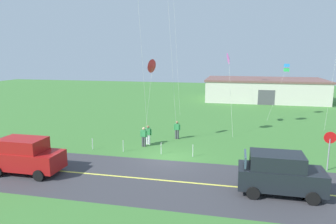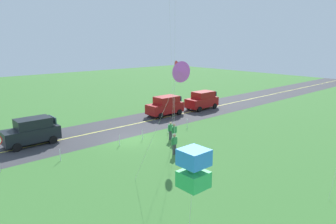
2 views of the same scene
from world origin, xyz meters
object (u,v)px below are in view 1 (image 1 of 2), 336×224
at_px(stop_sign, 330,143).
at_px(person_adult_near, 144,136).
at_px(kite_cyan_top, 287,68).
at_px(car_parked_west_near, 26,155).
at_px(warehouse_distant, 264,89).
at_px(car_suv_foreground, 279,173).
at_px(kite_red_low, 152,66).
at_px(kite_green_far, 229,59).
at_px(person_child_watcher, 148,134).
at_px(person_adult_companion, 177,129).

distance_m(stop_sign, person_adult_near, 13.34).
distance_m(person_adult_near, kite_cyan_top, 20.18).
distance_m(car_parked_west_near, warehouse_distant, 39.89).
height_order(car_suv_foreground, kite_red_low, kite_red_low).
relative_size(car_suv_foreground, kite_green_far, 0.58).
bearing_deg(car_parked_west_near, car_suv_foreground, 1.30).
height_order(kite_green_far, warehouse_distant, kite_green_far).
height_order(car_suv_foreground, person_adult_near, car_suv_foreground).
height_order(person_child_watcher, kite_red_low, kite_red_low).
relative_size(car_suv_foreground, person_child_watcher, 2.75).
xyz_separation_m(person_adult_near, person_child_watcher, (0.18, 0.67, 0.00)).
bearing_deg(kite_cyan_top, stop_sign, -88.73).
bearing_deg(kite_cyan_top, kite_green_far, -131.84).
xyz_separation_m(car_suv_foreground, person_child_watcher, (-9.38, 7.39, -0.29)).
height_order(kite_red_low, warehouse_distant, kite_red_low).
bearing_deg(person_adult_companion, car_parked_west_near, -89.32).
height_order(kite_red_low, kite_green_far, kite_green_far).
distance_m(car_parked_west_near, kite_red_low, 11.45).
bearing_deg(person_child_watcher, stop_sign, 152.12).
relative_size(person_adult_companion, kite_cyan_top, 0.25).
height_order(car_parked_west_near, kite_red_low, kite_red_low).
height_order(person_adult_near, person_child_watcher, same).
bearing_deg(person_child_watcher, car_parked_west_near, 39.27).
xyz_separation_m(car_parked_west_near, warehouse_distant, (17.02, 36.07, 0.60)).
bearing_deg(car_parked_west_near, kite_cyan_top, 50.29).
bearing_deg(kite_green_far, car_parked_west_near, -128.63).
xyz_separation_m(stop_sign, person_adult_near, (-13.08, 2.44, -0.94)).
bearing_deg(car_suv_foreground, warehouse_distant, 86.89).
bearing_deg(stop_sign, kite_cyan_top, 91.27).
relative_size(stop_sign, person_adult_near, 1.60).
xyz_separation_m(person_adult_near, kite_cyan_top, (12.70, 14.88, 4.98)).
height_order(person_adult_companion, kite_cyan_top, kite_cyan_top).
xyz_separation_m(person_child_watcher, warehouse_distant, (11.33, 28.34, 0.89)).
distance_m(stop_sign, kite_cyan_top, 17.78).
relative_size(stop_sign, person_adult_companion, 1.60).
height_order(stop_sign, kite_cyan_top, kite_cyan_top).
relative_size(car_parked_west_near, person_child_watcher, 2.75).
relative_size(car_suv_foreground, person_adult_companion, 2.75).
height_order(car_suv_foreground, person_child_watcher, car_suv_foreground).
height_order(car_parked_west_near, kite_green_far, kite_green_far).
distance_m(kite_cyan_top, warehouse_distant, 14.76).
xyz_separation_m(kite_green_far, warehouse_distant, (5.18, 21.26, -5.19)).
bearing_deg(kite_red_low, stop_sign, -15.94).
relative_size(car_parked_west_near, person_adult_companion, 2.75).
bearing_deg(person_adult_companion, car_suv_foreground, -13.97).
distance_m(car_suv_foreground, kite_red_low, 13.14).
xyz_separation_m(car_parked_west_near, kite_green_far, (11.84, 14.81, 5.79)).
relative_size(stop_sign, kite_green_far, 0.34).
xyz_separation_m(stop_sign, person_adult_companion, (-10.90, 5.31, -0.94)).
relative_size(person_adult_companion, warehouse_distant, 0.09).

